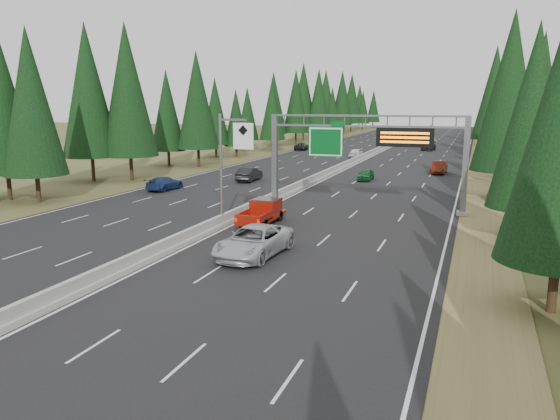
# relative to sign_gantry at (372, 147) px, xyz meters

# --- Properties ---
(road) EXTENTS (32.00, 260.00, 0.08)m
(road) POSITION_rel_sign_gantry_xyz_m (-8.92, 45.12, -5.23)
(road) COLOR black
(road) RESTS_ON ground
(shoulder_right) EXTENTS (3.60, 260.00, 0.06)m
(shoulder_right) POSITION_rel_sign_gantry_xyz_m (8.88, 45.12, -5.24)
(shoulder_right) COLOR olive
(shoulder_right) RESTS_ON ground
(shoulder_left) EXTENTS (3.60, 260.00, 0.06)m
(shoulder_left) POSITION_rel_sign_gantry_xyz_m (-26.72, 45.12, -5.24)
(shoulder_left) COLOR #42421F
(shoulder_left) RESTS_ON ground
(median_barrier) EXTENTS (0.70, 260.00, 0.85)m
(median_barrier) POSITION_rel_sign_gantry_xyz_m (-8.92, 45.12, -4.85)
(median_barrier) COLOR gray
(median_barrier) RESTS_ON road
(sign_gantry) EXTENTS (16.75, 0.98, 7.80)m
(sign_gantry) POSITION_rel_sign_gantry_xyz_m (0.00, 0.00, 0.00)
(sign_gantry) COLOR slate
(sign_gantry) RESTS_ON road
(hov_sign_pole) EXTENTS (2.80, 0.50, 8.00)m
(hov_sign_pole) POSITION_rel_sign_gantry_xyz_m (-8.33, -9.92, -0.54)
(hov_sign_pole) COLOR slate
(hov_sign_pole) RESTS_ON road
(tree_row_right) EXTENTS (12.47, 242.70, 18.46)m
(tree_row_right) POSITION_rel_sign_gantry_xyz_m (12.88, 48.93, 3.95)
(tree_row_right) COLOR black
(tree_row_right) RESTS_ON ground
(tree_row_left) EXTENTS (11.84, 244.13, 18.53)m
(tree_row_left) POSITION_rel_sign_gantry_xyz_m (-31.18, 36.26, 3.99)
(tree_row_left) COLOR black
(tree_row_left) RESTS_ON ground
(silver_minivan) EXTENTS (3.32, 6.44, 1.74)m
(silver_minivan) POSITION_rel_sign_gantry_xyz_m (-3.75, -16.34, -4.32)
(silver_minivan) COLOR #B4B4B9
(silver_minivan) RESTS_ON road
(red_pickup) EXTENTS (1.94, 5.43, 1.77)m
(red_pickup) POSITION_rel_sign_gantry_xyz_m (-6.45, -7.91, -4.21)
(red_pickup) COLOR black
(red_pickup) RESTS_ON road
(car_ahead_green) EXTENTS (1.55, 3.83, 1.30)m
(car_ahead_green) POSITION_rel_sign_gantry_xyz_m (-3.84, 17.43, -4.54)
(car_ahead_green) COLOR #155E28
(car_ahead_green) RESTS_ON road
(car_ahead_dkred) EXTENTS (1.86, 4.77, 1.55)m
(car_ahead_dkred) POSITION_rel_sign_gantry_xyz_m (3.69, 26.66, -4.42)
(car_ahead_dkred) COLOR #55180C
(car_ahead_dkred) RESTS_ON road
(car_ahead_dkgrey) EXTENTS (2.61, 5.53, 1.56)m
(car_ahead_dkgrey) POSITION_rel_sign_gantry_xyz_m (-0.59, 62.08, -4.41)
(car_ahead_dkgrey) COLOR black
(car_ahead_dkgrey) RESTS_ON road
(car_ahead_white) EXTENTS (2.63, 4.93, 1.32)m
(car_ahead_white) POSITION_rel_sign_gantry_xyz_m (-2.02, 84.64, -4.53)
(car_ahead_white) COLOR #BBBBBB
(car_ahead_white) RESTS_ON road
(car_ahead_far) EXTENTS (2.24, 4.63, 1.52)m
(car_ahead_far) POSITION_rel_sign_gantry_xyz_m (-4.56, 78.80, -4.43)
(car_ahead_far) COLOR black
(car_ahead_far) RESTS_ON road
(car_onc_near) EXTENTS (1.86, 4.81, 1.56)m
(car_onc_near) POSITION_rel_sign_gantry_xyz_m (-16.24, 12.35, -4.41)
(car_onc_near) COLOR black
(car_onc_near) RESTS_ON road
(car_onc_blue) EXTENTS (2.19, 4.85, 1.38)m
(car_onc_blue) POSITION_rel_sign_gantry_xyz_m (-21.79, 3.31, -4.50)
(car_onc_blue) COLOR navy
(car_onc_blue) RESTS_ON road
(car_onc_white) EXTENTS (1.83, 4.44, 1.51)m
(car_onc_white) POSITION_rel_sign_gantry_xyz_m (-10.44, 43.36, -4.44)
(car_onc_white) COLOR silver
(car_onc_white) RESTS_ON road
(car_onc_far) EXTENTS (2.73, 5.10, 1.36)m
(car_onc_far) POSITION_rel_sign_gantry_xyz_m (-23.42, 54.95, -4.51)
(car_onc_far) COLOR black
(car_onc_far) RESTS_ON road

